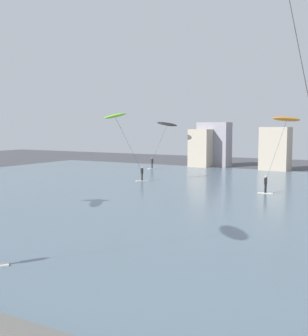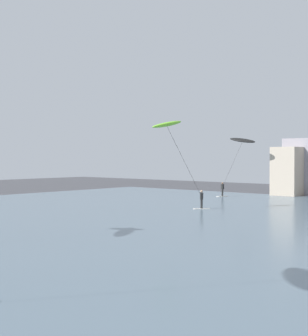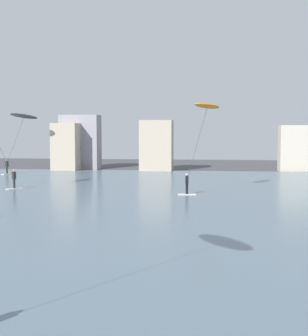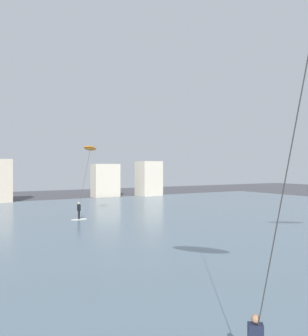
# 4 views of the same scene
# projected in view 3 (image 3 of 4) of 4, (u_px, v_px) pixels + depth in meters

# --- Properties ---
(water_bay) EXTENTS (84.00, 52.00, 0.10)m
(water_bay) POSITION_uv_depth(u_px,v_px,m) (183.00, 204.00, 32.94)
(water_bay) COLOR slate
(water_bay) RESTS_ON ground
(far_shore_buildings) EXTENTS (39.11, 5.91, 6.94)m
(far_shore_buildings) POSITION_uv_depth(u_px,v_px,m) (190.00, 146.00, 59.49)
(far_shore_buildings) COLOR #B7A893
(far_shore_buildings) RESTS_ON ground
(kitesurfer_black) EXTENTS (3.28, 4.07, 7.09)m
(kitesurfer_black) POSITION_uv_depth(u_px,v_px,m) (22.00, 121.00, 56.01)
(kitesurfer_black) COLOR silver
(kitesurfer_black) RESTS_ON water_bay
(kitesurfer_orange) EXTENTS (3.54, 3.46, 7.13)m
(kitesurfer_orange) POSITION_uv_depth(u_px,v_px,m) (205.00, 113.00, 37.61)
(kitesurfer_orange) COLOR silver
(kitesurfer_orange) RESTS_ON water_bay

